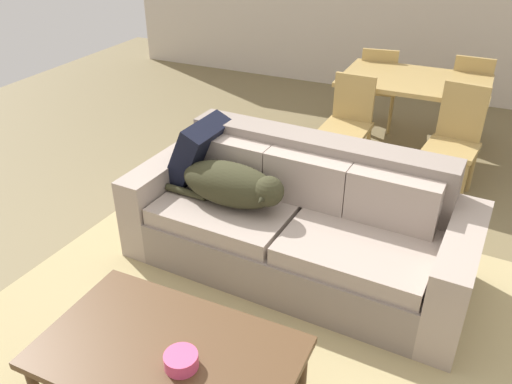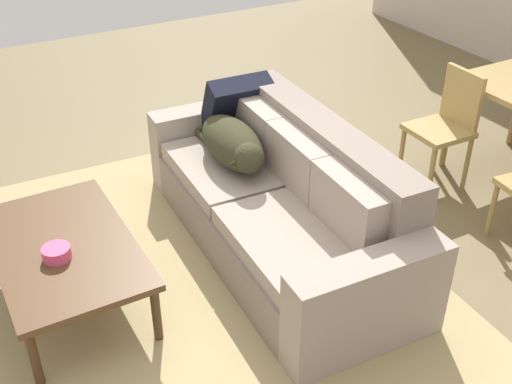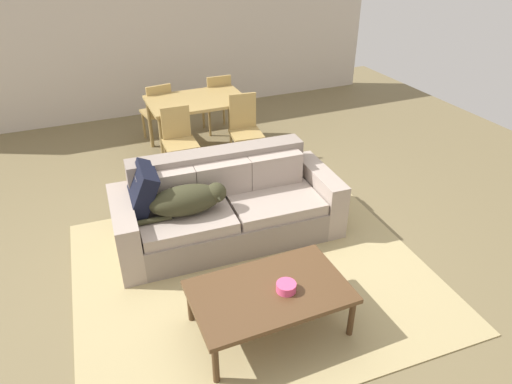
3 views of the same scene
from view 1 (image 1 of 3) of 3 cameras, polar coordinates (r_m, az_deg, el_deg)
The scene contains 12 objects.
ground_plane at distance 3.61m, azimuth 5.06°, elevation -8.86°, with size 10.00×10.00×0.00m, color olive.
area_rug at distance 3.20m, azimuth -0.22°, elevation -14.62°, with size 3.20×2.79×0.01m, color tan.
couch at distance 3.51m, azimuth 4.73°, elevation -3.48°, with size 2.30×1.03×0.84m.
dog_on_left_cushion at distance 3.41m, azimuth -2.46°, elevation 0.77°, with size 0.87×0.36×0.29m.
throw_pillow_by_left_arm at distance 3.74m, azimuth -6.32°, elevation 4.44°, with size 0.16×0.46×0.46m, color black.
coffee_table at distance 2.60m, azimuth -9.57°, elevation -17.18°, with size 1.22×0.74×0.41m.
bowl_on_coffee_table at distance 2.47m, azimuth -8.18°, elevation -17.78°, with size 0.16×0.16×0.07m, color #EA4C7F.
dining_table at distance 5.13m, azimuth 16.88°, elevation 11.01°, with size 1.31×0.87×0.77m.
dining_chair_near_left at distance 4.71m, azimuth 10.07°, elevation 7.67°, with size 0.41×0.41×0.89m.
dining_chair_near_right at distance 4.61m, azimuth 20.96°, elevation 5.65°, with size 0.44×0.44×0.93m.
dining_chair_far_left at distance 5.75m, azimuth 13.15°, elevation 11.38°, with size 0.45×0.45×0.89m.
dining_chair_far_right at distance 5.65m, azimuth 22.25°, elevation 9.69°, with size 0.41×0.41×0.91m.
Camera 1 is at (0.89, -2.67, 2.26)m, focal length 36.60 mm.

